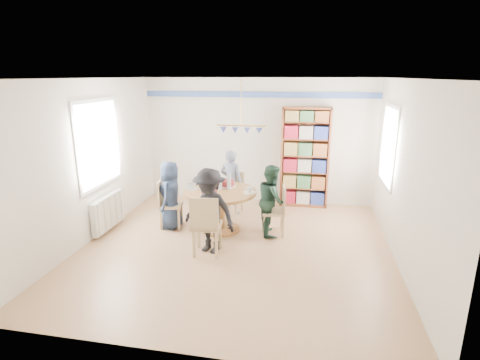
% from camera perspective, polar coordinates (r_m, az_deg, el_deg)
% --- Properties ---
extents(ground, '(5.00, 5.00, 0.00)m').
position_cam_1_polar(ground, '(6.28, -0.69, -10.25)').
color(ground, '#A67C57').
extents(room_shell, '(5.00, 5.00, 5.00)m').
position_cam_1_polar(room_shell, '(6.64, -1.47, 6.17)').
color(room_shell, white).
rests_on(room_shell, ground).
extents(radiator, '(0.12, 1.00, 0.60)m').
position_cam_1_polar(radiator, '(7.23, -19.40, -4.60)').
color(radiator, silver).
rests_on(radiator, ground).
extents(dining_table, '(1.30, 1.30, 0.75)m').
position_cam_1_polar(dining_table, '(6.76, -2.99, -3.22)').
color(dining_table, olive).
rests_on(dining_table, ground).
extents(chair_left, '(0.46, 0.46, 0.90)m').
position_cam_1_polar(chair_left, '(7.05, -11.09, -3.22)').
color(chair_left, tan).
rests_on(chair_left, ground).
extents(chair_right, '(0.44, 0.44, 0.88)m').
position_cam_1_polar(chair_right, '(6.64, 5.78, -4.29)').
color(chair_right, tan).
rests_on(chair_right, ground).
extents(chair_far, '(0.44, 0.44, 0.84)m').
position_cam_1_polar(chair_far, '(7.71, -0.96, -1.55)').
color(chair_far, tan).
rests_on(chair_far, ground).
extents(chair_near, '(0.47, 0.47, 0.99)m').
position_cam_1_polar(chair_near, '(5.83, -5.23, -6.56)').
color(chair_near, tan).
rests_on(chair_near, ground).
extents(person_left, '(0.42, 0.63, 1.26)m').
position_cam_1_polar(person_left, '(6.97, -10.53, -2.28)').
color(person_left, '#1B263C').
rests_on(person_left, ground).
extents(person_right, '(0.61, 0.71, 1.26)m').
position_cam_1_polar(person_right, '(6.60, 4.87, -3.06)').
color(person_right, '#193326').
rests_on(person_right, ground).
extents(person_far, '(0.54, 0.42, 1.33)m').
position_cam_1_polar(person_far, '(7.54, -1.37, -0.35)').
color(person_far, gray).
rests_on(person_far, ground).
extents(person_near, '(1.00, 0.76, 1.38)m').
position_cam_1_polar(person_near, '(5.91, -4.68, -4.73)').
color(person_near, black).
rests_on(person_near, ground).
extents(bookshelf, '(1.01, 0.30, 2.12)m').
position_cam_1_polar(bookshelf, '(8.05, 9.87, 3.25)').
color(bookshelf, brown).
rests_on(bookshelf, ground).
extents(tableware, '(1.28, 1.28, 0.34)m').
position_cam_1_polar(tableware, '(6.71, -3.20, -0.98)').
color(tableware, white).
rests_on(tableware, dining_table).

